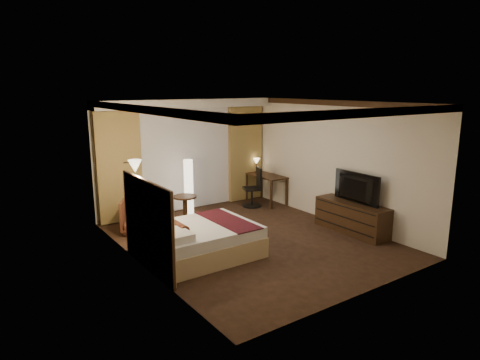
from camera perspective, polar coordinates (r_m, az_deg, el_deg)
floor at (r=8.59m, az=1.54°, el=-7.99°), size 4.50×5.50×0.01m
ceiling at (r=8.05m, az=1.65°, el=10.33°), size 4.50×5.50×0.01m
back_wall at (r=10.52m, az=-7.35°, el=3.32°), size 4.50×0.02×2.70m
left_wall at (r=7.14m, az=-13.10°, el=-1.21°), size 0.02×5.50×2.70m
right_wall at (r=9.70m, az=12.36°, el=2.37°), size 0.02×5.50×2.70m
crown_molding at (r=8.06m, az=1.65°, el=9.90°), size 4.50×5.50×0.12m
soffit at (r=10.18m, az=-6.88°, el=10.11°), size 4.50×0.50×0.20m
curtain_sheer at (r=10.46m, az=-7.13°, el=2.72°), size 2.48×0.04×2.45m
curtain_left_drape at (r=9.75m, az=-15.83°, el=1.63°), size 1.00×0.14×2.45m
curtain_right_drape at (r=11.29m, az=0.67°, el=3.53°), size 1.00×0.14×2.45m
wall_sconce at (r=7.71m, az=-13.83°, el=1.80°), size 0.24×0.24×0.24m
bed at (r=7.76m, az=-5.28°, el=-8.08°), size 1.92×1.50×0.56m
headboard at (r=7.21m, az=-12.12°, el=-5.99°), size 0.12×1.80×1.50m
armchair at (r=9.18m, az=-12.93°, el=-4.30°), size 1.05×1.03×0.80m
side_table at (r=9.75m, az=-7.32°, el=-3.78°), size 0.53×0.53×0.58m
floor_lamp at (r=10.02m, az=-6.85°, el=-1.04°), size 0.29×0.29×1.36m
desk at (r=11.14m, az=3.50°, el=-1.21°), size 0.55×1.15×0.75m
desk_lamp at (r=11.36m, az=2.20°, el=1.88°), size 0.18×0.18×0.34m
office_chair at (r=10.78m, az=1.60°, el=-0.97°), size 0.63×0.63×1.00m
dresser at (r=9.23m, az=14.68°, el=-4.84°), size 0.50×1.64×0.64m
television at (r=9.04m, az=14.78°, el=-0.93°), size 0.71×1.18×0.15m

